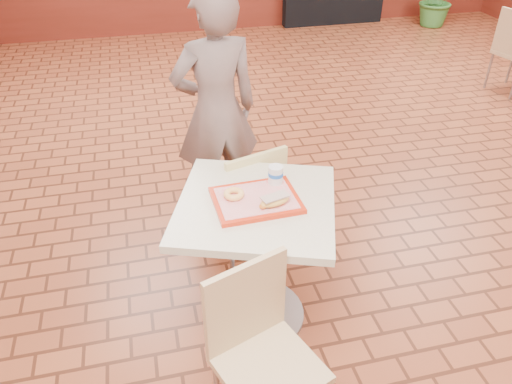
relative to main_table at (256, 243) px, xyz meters
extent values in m
cube|color=brown|center=(1.41, 0.80, -0.54)|extent=(8.00, 10.00, 0.01)
cube|color=beige|center=(0.00, 0.00, 0.24)|extent=(0.76, 0.76, 0.04)
cylinder|color=gray|center=(0.00, 0.00, -0.16)|extent=(0.08, 0.08, 0.76)
cylinder|color=gray|center=(0.00, 0.00, -0.53)|extent=(0.55, 0.55, 0.03)
cube|color=tan|center=(-0.10, -0.66, -0.14)|extent=(0.51, 0.51, 0.04)
cube|color=tan|center=(-0.16, -0.49, 0.10)|extent=(0.38, 0.16, 0.44)
cylinder|color=gray|center=(0.00, -0.44, -0.35)|extent=(0.03, 0.03, 0.39)
cube|color=#DCCF84|center=(0.04, 0.55, -0.14)|extent=(0.49, 0.49, 0.04)
cube|color=#DCCF84|center=(0.09, 0.38, 0.09)|extent=(0.38, 0.14, 0.43)
cylinder|color=gray|center=(0.16, 0.76, -0.35)|extent=(0.03, 0.03, 0.38)
cylinder|color=gray|center=(-0.17, 0.66, -0.35)|extent=(0.03, 0.03, 0.38)
cylinder|color=gray|center=(0.25, 0.44, -0.35)|extent=(0.03, 0.03, 0.38)
cylinder|color=gray|center=(-0.07, 0.34, -0.35)|extent=(0.03, 0.03, 0.38)
imported|color=#6F5A56|center=(-0.01, 1.07, 0.27)|extent=(0.64, 0.47, 1.62)
cube|color=red|center=(0.00, 0.00, 0.28)|extent=(0.41, 0.32, 0.02)
cube|color=#E18585|center=(0.00, 0.00, 0.29)|extent=(0.37, 0.28, 0.00)
torus|color=#F8B25A|center=(-0.10, 0.03, 0.31)|extent=(0.13, 0.13, 0.03)
ellipsoid|color=gold|center=(0.08, -0.07, 0.31)|extent=(0.17, 0.11, 0.04)
cube|color=white|center=(0.08, -0.07, 0.33)|extent=(0.15, 0.10, 0.01)
ellipsoid|color=#CA651C|center=(0.01, -0.09, 0.30)|extent=(0.04, 0.03, 0.02)
cylinder|color=silver|center=(0.13, 0.11, 0.34)|extent=(0.07, 0.07, 0.09)
cylinder|color=blue|center=(0.13, 0.11, 0.34)|extent=(0.08, 0.08, 0.02)
cylinder|color=gray|center=(3.72, 2.82, -0.34)|extent=(0.03, 0.03, 0.41)
cylinder|color=gray|center=(3.37, 2.73, -0.34)|extent=(0.03, 0.03, 0.41)
camera|label=1|loc=(-0.47, -1.95, 1.67)|focal=35.00mm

